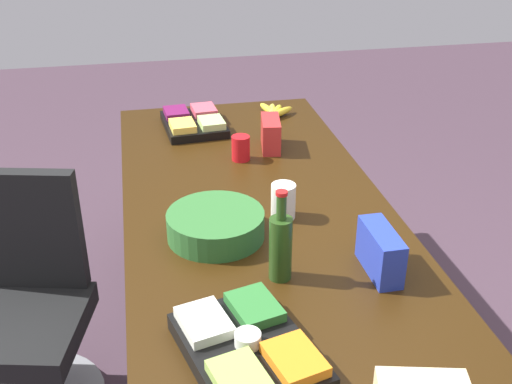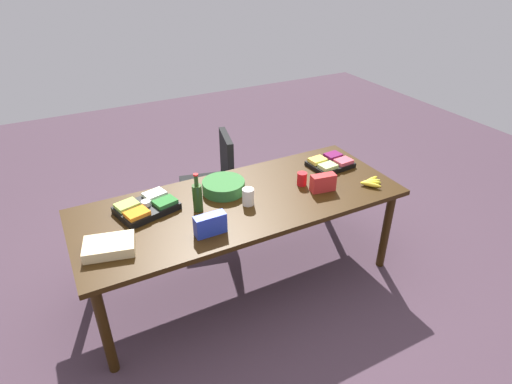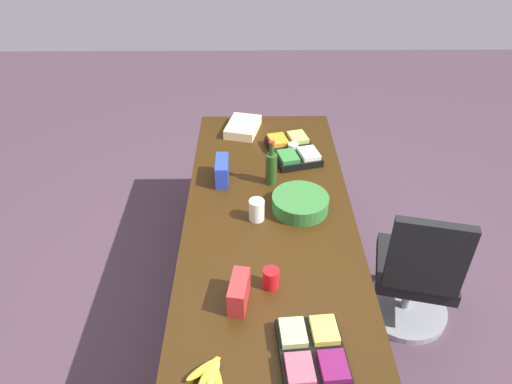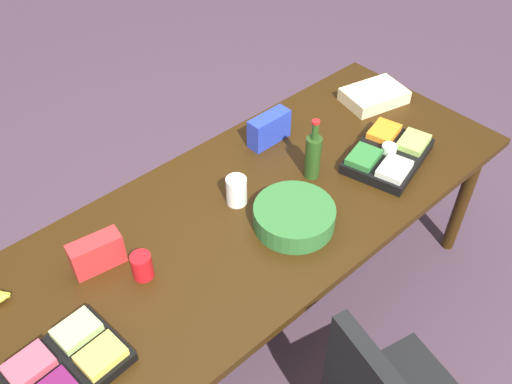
{
  "view_description": "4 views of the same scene",
  "coord_description": "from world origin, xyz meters",
  "px_view_note": "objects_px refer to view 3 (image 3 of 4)",
  "views": [
    {
      "loc": [
        -1.93,
        0.41,
        1.96
      ],
      "look_at": [
        0.11,
        0.01,
        0.87
      ],
      "focal_mm": 44.12,
      "sensor_mm": 36.0,
      "label": 1
    },
    {
      "loc": [
        -1.2,
        -2.55,
        2.54
      ],
      "look_at": [
        0.08,
        -0.09,
        0.9
      ],
      "focal_mm": 29.93,
      "sensor_mm": 36.0,
      "label": 2
    },
    {
      "loc": [
        2.17,
        -0.1,
        2.58
      ],
      "look_at": [
        -0.12,
        -0.08,
        0.89
      ],
      "focal_mm": 33.3,
      "sensor_mm": 36.0,
      "label": 3
    },
    {
      "loc": [
        1.13,
        1.25,
        2.48
      ],
      "look_at": [
        -0.03,
        -0.01,
        0.87
      ],
      "focal_mm": 38.83,
      "sensor_mm": 36.0,
      "label": 4
    }
  ],
  "objects_px": {
    "office_chair": "(414,280)",
    "mayo_jar": "(257,210)",
    "sheet_cake": "(243,127)",
    "conference_table": "(269,225)",
    "salad_bowl": "(300,203)",
    "wine_bottle": "(271,167)",
    "red_solo_cup": "(271,278)",
    "banana_bunch": "(211,375)",
    "chip_bag_blue": "(222,171)",
    "chip_bag_red": "(239,292)",
    "veggie_tray": "(293,150)",
    "fruit_platter": "(312,352)"
  },
  "relations": [
    {
      "from": "fruit_platter",
      "to": "veggie_tray",
      "type": "distance_m",
      "value": 1.64
    },
    {
      "from": "salad_bowl",
      "to": "chip_bag_blue",
      "type": "bearing_deg",
      "value": -122.96
    },
    {
      "from": "sheet_cake",
      "to": "wine_bottle",
      "type": "bearing_deg",
      "value": 15.43
    },
    {
      "from": "sheet_cake",
      "to": "red_solo_cup",
      "type": "distance_m",
      "value": 1.59
    },
    {
      "from": "conference_table",
      "to": "mayo_jar",
      "type": "xyz_separation_m",
      "value": [
        0.02,
        -0.08,
        0.14
      ]
    },
    {
      "from": "office_chair",
      "to": "wine_bottle",
      "type": "xyz_separation_m",
      "value": [
        -0.45,
        -0.89,
        0.55
      ]
    },
    {
      "from": "banana_bunch",
      "to": "chip_bag_blue",
      "type": "bearing_deg",
      "value": -179.34
    },
    {
      "from": "red_solo_cup",
      "to": "veggie_tray",
      "type": "xyz_separation_m",
      "value": [
        -1.24,
        0.2,
        -0.02
      ]
    },
    {
      "from": "banana_bunch",
      "to": "chip_bag_red",
      "type": "bearing_deg",
      "value": 164.74
    },
    {
      "from": "chip_bag_blue",
      "to": "veggie_tray",
      "type": "bearing_deg",
      "value": 122.88
    },
    {
      "from": "wine_bottle",
      "to": "veggie_tray",
      "type": "xyz_separation_m",
      "value": [
        -0.34,
        0.17,
        -0.08
      ]
    },
    {
      "from": "conference_table",
      "to": "chip_bag_blue",
      "type": "xyz_separation_m",
      "value": [
        -0.38,
        -0.29,
        0.15
      ]
    },
    {
      "from": "salad_bowl",
      "to": "conference_table",
      "type": "bearing_deg",
      "value": -70.55
    },
    {
      "from": "banana_bunch",
      "to": "wine_bottle",
      "type": "distance_m",
      "value": 1.43
    },
    {
      "from": "conference_table",
      "to": "chip_bag_blue",
      "type": "bearing_deg",
      "value": -141.9
    },
    {
      "from": "salad_bowl",
      "to": "chip_bag_red",
      "type": "relative_size",
      "value": 1.7
    },
    {
      "from": "veggie_tray",
      "to": "conference_table",
      "type": "bearing_deg",
      "value": -15.3
    },
    {
      "from": "red_solo_cup",
      "to": "veggie_tray",
      "type": "bearing_deg",
      "value": 170.78
    },
    {
      "from": "red_solo_cup",
      "to": "mayo_jar",
      "type": "bearing_deg",
      "value": -173.05
    },
    {
      "from": "veggie_tray",
      "to": "red_solo_cup",
      "type": "bearing_deg",
      "value": -9.22
    },
    {
      "from": "chip_bag_blue",
      "to": "wine_bottle",
      "type": "xyz_separation_m",
      "value": [
        0.03,
        0.32,
        0.04
      ]
    },
    {
      "from": "conference_table",
      "to": "salad_bowl",
      "type": "bearing_deg",
      "value": 109.45
    },
    {
      "from": "fruit_platter",
      "to": "mayo_jar",
      "type": "height_order",
      "value": "mayo_jar"
    },
    {
      "from": "banana_bunch",
      "to": "chip_bag_blue",
      "type": "height_order",
      "value": "chip_bag_blue"
    },
    {
      "from": "fruit_platter",
      "to": "wine_bottle",
      "type": "distance_m",
      "value": 1.31
    },
    {
      "from": "red_solo_cup",
      "to": "chip_bag_red",
      "type": "bearing_deg",
      "value": -57.65
    },
    {
      "from": "chip_bag_blue",
      "to": "veggie_tray",
      "type": "relative_size",
      "value": 0.46
    },
    {
      "from": "chip_bag_blue",
      "to": "salad_bowl",
      "type": "bearing_deg",
      "value": 57.04
    },
    {
      "from": "wine_bottle",
      "to": "veggie_tray",
      "type": "relative_size",
      "value": 0.63
    },
    {
      "from": "conference_table",
      "to": "salad_bowl",
      "type": "distance_m",
      "value": 0.23
    },
    {
      "from": "sheet_cake",
      "to": "mayo_jar",
      "type": "bearing_deg",
      "value": 4.95
    },
    {
      "from": "office_chair",
      "to": "mayo_jar",
      "type": "distance_m",
      "value": 1.12
    },
    {
      "from": "chip_bag_blue",
      "to": "veggie_tray",
      "type": "xyz_separation_m",
      "value": [
        -0.31,
        0.48,
        -0.04
      ]
    },
    {
      "from": "office_chair",
      "to": "veggie_tray",
      "type": "xyz_separation_m",
      "value": [
        -0.8,
        -0.73,
        0.47
      ]
    },
    {
      "from": "wine_bottle",
      "to": "red_solo_cup",
      "type": "distance_m",
      "value": 0.9
    },
    {
      "from": "office_chair",
      "to": "banana_bunch",
      "type": "distance_m",
      "value": 1.59
    },
    {
      "from": "conference_table",
      "to": "office_chair",
      "type": "height_order",
      "value": "office_chair"
    },
    {
      "from": "conference_table",
      "to": "banana_bunch",
      "type": "xyz_separation_m",
      "value": [
        1.05,
        -0.28,
        0.1
      ]
    },
    {
      "from": "banana_bunch",
      "to": "mayo_jar",
      "type": "relative_size",
      "value": 1.57
    },
    {
      "from": "conference_table",
      "to": "fruit_platter",
      "type": "bearing_deg",
      "value": 8.89
    },
    {
      "from": "sheet_cake",
      "to": "wine_bottle",
      "type": "relative_size",
      "value": 1.05
    },
    {
      "from": "sheet_cake",
      "to": "veggie_tray",
      "type": "xyz_separation_m",
      "value": [
        0.34,
        0.36,
        0.0
      ]
    },
    {
      "from": "conference_table",
      "to": "chip_bag_red",
      "type": "height_order",
      "value": "chip_bag_red"
    },
    {
      "from": "chip_bag_red",
      "to": "chip_bag_blue",
      "type": "bearing_deg",
      "value": -172.93
    },
    {
      "from": "conference_table",
      "to": "wine_bottle",
      "type": "xyz_separation_m",
      "value": [
        -0.34,
        0.02,
        0.19
      ]
    },
    {
      "from": "conference_table",
      "to": "salad_bowl",
      "type": "height_order",
      "value": "salad_bowl"
    },
    {
      "from": "chip_bag_blue",
      "to": "mayo_jar",
      "type": "bearing_deg",
      "value": 28.71
    },
    {
      "from": "fruit_platter",
      "to": "wine_bottle",
      "type": "bearing_deg",
      "value": -174.36
    },
    {
      "from": "fruit_platter",
      "to": "banana_bunch",
      "type": "bearing_deg",
      "value": -77.12
    },
    {
      "from": "office_chair",
      "to": "chip_bag_blue",
      "type": "relative_size",
      "value": 4.36
    }
  ]
}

